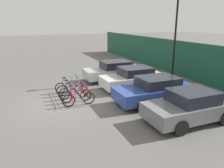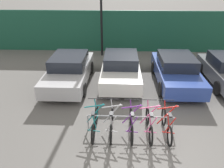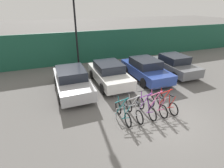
% 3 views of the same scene
% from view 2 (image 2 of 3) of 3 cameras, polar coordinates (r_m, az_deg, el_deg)
% --- Properties ---
extents(ground_plane, '(120.00, 120.00, 0.00)m').
position_cam_2_polar(ground_plane, '(7.22, 9.43, -15.15)').
color(ground_plane, '#605E5B').
extents(hoarding_wall, '(36.00, 0.16, 2.73)m').
position_cam_2_polar(hoarding_wall, '(15.27, 5.91, 13.47)').
color(hoarding_wall, '#19513D').
rests_on(hoarding_wall, ground).
extents(bike_rack, '(2.91, 0.04, 0.57)m').
position_cam_2_polar(bike_rack, '(7.41, 4.84, -8.95)').
color(bike_rack, gray).
rests_on(bike_rack, ground).
extents(bicycle_teal, '(0.68, 1.71, 1.05)m').
position_cam_2_polar(bicycle_teal, '(7.38, -4.52, -10.02)').
color(bicycle_teal, black).
rests_on(bicycle_teal, ground).
extents(bicycle_silver, '(0.68, 1.71, 1.05)m').
position_cam_2_polar(bicycle_silver, '(7.34, -0.09, -10.15)').
color(bicycle_silver, black).
rests_on(bicycle_silver, ground).
extents(bicycle_purple, '(0.68, 1.71, 1.05)m').
position_cam_2_polar(bicycle_purple, '(7.34, 5.09, -10.24)').
color(bicycle_purple, black).
rests_on(bicycle_purple, ground).
extents(bicycle_pink, '(0.68, 1.71, 1.05)m').
position_cam_2_polar(bicycle_pink, '(7.40, 9.68, -10.24)').
color(bicycle_pink, black).
rests_on(bicycle_pink, ground).
extents(bicycle_red, '(0.68, 1.71, 1.05)m').
position_cam_2_polar(bicycle_red, '(7.49, 14.07, -10.19)').
color(bicycle_red, black).
rests_on(bicycle_red, ground).
extents(car_silver, '(1.91, 4.41, 1.40)m').
position_cam_2_polar(car_silver, '(10.71, -11.03, 3.65)').
color(car_silver, '#B7B7BC').
rests_on(car_silver, ground).
extents(car_white, '(1.91, 4.17, 1.40)m').
position_cam_2_polar(car_white, '(10.70, 2.30, 4.11)').
color(car_white, silver).
rests_on(car_white, ground).
extents(car_blue, '(1.91, 4.38, 1.40)m').
position_cam_2_polar(car_blue, '(10.92, 16.35, 3.49)').
color(car_blue, '#2D479E').
rests_on(car_blue, ground).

